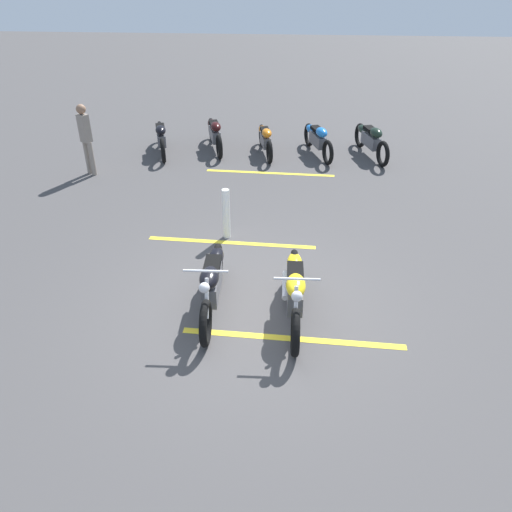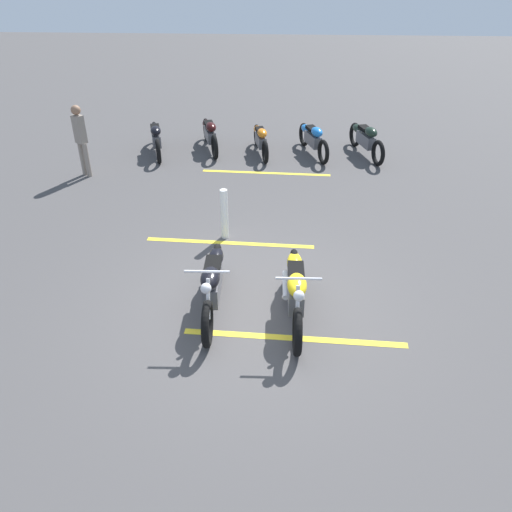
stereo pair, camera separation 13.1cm
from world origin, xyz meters
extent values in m
plane|color=#474444|center=(0.00, 0.00, 0.00)|extent=(60.00, 60.00, 0.00)
torus|color=black|center=(-0.94, -0.65, 0.34)|extent=(0.67, 0.13, 0.67)
torus|color=black|center=(0.62, -0.61, 0.34)|extent=(0.67, 0.13, 0.67)
cube|color=#59595E|center=(-0.11, -0.62, 0.42)|extent=(0.85, 0.24, 0.32)
ellipsoid|color=yellow|center=(-0.38, -0.63, 0.72)|extent=(0.53, 0.29, 0.24)
ellipsoid|color=yellow|center=(0.46, -0.61, 0.56)|extent=(0.57, 0.25, 0.22)
cube|color=black|center=(0.02, -0.62, 0.70)|extent=(0.45, 0.25, 0.09)
cylinder|color=silver|center=(-0.71, -0.64, 0.60)|extent=(0.27, 0.06, 0.56)
cylinder|color=silver|center=(-0.66, -0.64, 1.02)|extent=(0.05, 0.62, 0.04)
sphere|color=silver|center=(-0.86, -0.64, 0.88)|extent=(0.15, 0.15, 0.15)
cylinder|color=silver|center=(0.29, -0.47, 0.26)|extent=(0.70, 0.11, 0.09)
torus|color=black|center=(-0.84, 0.60, 0.34)|extent=(0.67, 0.13, 0.67)
torus|color=black|center=(0.72, 0.65, 0.34)|extent=(0.67, 0.13, 0.67)
cube|color=#59595E|center=(-0.01, 0.63, 0.42)|extent=(0.85, 0.25, 0.32)
ellipsoid|color=black|center=(-0.28, 0.62, 0.72)|extent=(0.53, 0.30, 0.24)
ellipsoid|color=black|center=(0.56, 0.65, 0.56)|extent=(0.57, 0.26, 0.22)
cube|color=black|center=(0.12, 0.63, 0.70)|extent=(0.45, 0.26, 0.09)
cylinder|color=silver|center=(-0.61, 0.61, 0.60)|extent=(0.27, 0.07, 0.56)
cylinder|color=silver|center=(-0.56, 0.61, 1.02)|extent=(0.06, 0.62, 0.04)
sphere|color=silver|center=(-0.76, 0.60, 0.88)|extent=(0.15, 0.15, 0.15)
cylinder|color=silver|center=(0.38, 0.78, 0.26)|extent=(0.70, 0.11, 0.09)
torus|color=black|center=(6.25, -2.79, 0.33)|extent=(0.67, 0.29, 0.66)
torus|color=black|center=(7.73, -2.37, 0.33)|extent=(0.67, 0.29, 0.66)
cube|color=#59595E|center=(7.04, -2.57, 0.41)|extent=(0.86, 0.44, 0.32)
ellipsoid|color=black|center=(6.78, -2.64, 0.71)|extent=(0.57, 0.41, 0.24)
ellipsoid|color=black|center=(7.58, -2.41, 0.55)|extent=(0.60, 0.38, 0.22)
cube|color=black|center=(7.16, -2.53, 0.69)|extent=(0.48, 0.35, 0.09)
torus|color=black|center=(6.27, -1.40, 0.32)|extent=(0.64, 0.30, 0.64)
torus|color=black|center=(7.69, -0.94, 0.32)|extent=(0.64, 0.30, 0.64)
cube|color=#59595E|center=(7.03, -1.15, 0.40)|extent=(0.83, 0.45, 0.30)
ellipsoid|color=blue|center=(6.78, -1.23, 0.69)|extent=(0.55, 0.41, 0.23)
ellipsoid|color=blue|center=(7.54, -0.98, 0.53)|extent=(0.58, 0.38, 0.21)
cube|color=black|center=(7.14, -1.12, 0.67)|extent=(0.47, 0.35, 0.09)
torus|color=black|center=(6.23, 0.10, 0.30)|extent=(0.61, 0.22, 0.60)
torus|color=black|center=(7.60, 0.39, 0.30)|extent=(0.61, 0.22, 0.60)
cube|color=#59595E|center=(6.96, 0.25, 0.38)|extent=(0.78, 0.35, 0.29)
ellipsoid|color=orange|center=(6.73, 0.20, 0.65)|extent=(0.51, 0.34, 0.22)
ellipsoid|color=orange|center=(7.46, 0.36, 0.50)|extent=(0.54, 0.32, 0.20)
cube|color=black|center=(7.08, 0.28, 0.63)|extent=(0.43, 0.29, 0.08)
torus|color=black|center=(6.47, 1.44, 0.33)|extent=(0.66, 0.29, 0.65)
torus|color=black|center=(7.93, 1.87, 0.33)|extent=(0.66, 0.29, 0.65)
cube|color=#59595E|center=(7.25, 1.67, 0.41)|extent=(0.85, 0.44, 0.31)
ellipsoid|color=black|center=(6.99, 1.60, 0.70)|extent=(0.56, 0.41, 0.23)
ellipsoid|color=black|center=(7.78, 1.83, 0.55)|extent=(0.59, 0.38, 0.21)
cube|color=black|center=(7.37, 1.71, 0.68)|extent=(0.48, 0.35, 0.09)
torus|color=black|center=(6.08, 2.86, 0.32)|extent=(0.65, 0.28, 0.65)
torus|color=black|center=(7.53, 3.28, 0.32)|extent=(0.65, 0.28, 0.65)
cube|color=#59595E|center=(6.85, 3.08, 0.41)|extent=(0.84, 0.43, 0.31)
ellipsoid|color=black|center=(6.60, 3.01, 0.70)|extent=(0.56, 0.40, 0.23)
ellipsoid|color=black|center=(7.38, 3.24, 0.54)|extent=(0.58, 0.37, 0.21)
cube|color=black|center=(6.97, 3.12, 0.68)|extent=(0.47, 0.34, 0.09)
cylinder|color=gray|center=(5.11, 4.38, 0.41)|extent=(0.12, 0.12, 0.83)
cylinder|color=gray|center=(5.20, 4.52, 0.41)|extent=(0.12, 0.12, 0.83)
cube|color=gray|center=(5.16, 4.45, 1.16)|extent=(0.29, 0.31, 0.66)
sphere|color=#8C664C|center=(5.16, 4.45, 1.61)|extent=(0.22, 0.22, 0.22)
cylinder|color=white|center=(2.23, 0.70, 0.50)|extent=(0.14, 0.14, 0.99)
cube|color=yellow|center=(-0.68, -0.62, 0.00)|extent=(0.25, 3.20, 0.01)
cube|color=yellow|center=(2.00, 0.59, 0.00)|extent=(0.25, 3.20, 0.01)
cube|color=yellow|center=(5.56, 0.05, 0.00)|extent=(0.25, 3.20, 0.01)
camera|label=1|loc=(-6.21, -0.52, 4.75)|focal=35.19mm
camera|label=2|loc=(-6.22, -0.39, 4.75)|focal=35.19mm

